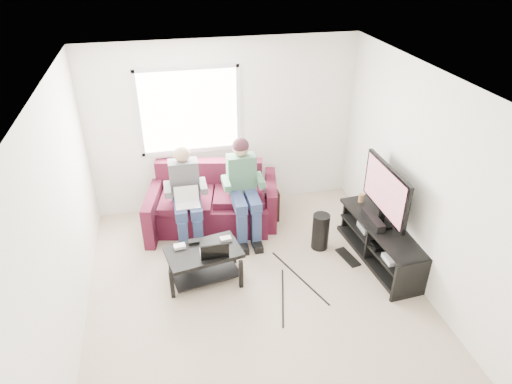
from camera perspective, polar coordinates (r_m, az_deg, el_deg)
floor at (r=5.70m, az=0.11°, el=-12.76°), size 4.50×4.50×0.00m
ceiling at (r=4.36m, az=0.14°, el=13.12°), size 4.50×4.50×0.00m
wall_back at (r=6.89m, az=-3.99°, el=8.09°), size 4.50×0.00×4.50m
wall_front at (r=3.29m, az=9.37°, el=-22.11°), size 4.50×0.00×4.50m
wall_left at (r=4.94m, az=-23.21°, el=-4.06°), size 0.00×4.50×4.50m
wall_right at (r=5.63m, az=20.41°, el=0.84°), size 0.00×4.50×4.50m
window at (r=6.72m, az=-8.34°, el=9.99°), size 1.48×0.04×1.28m
sofa at (r=6.80m, az=-5.36°, el=-1.48°), size 2.08×1.21×0.89m
person_left at (r=6.26m, az=-8.75°, el=-0.14°), size 0.40×0.71×1.37m
person_right at (r=6.33m, az=-1.59°, el=1.21°), size 0.40×0.71×1.42m
laptop_silver at (r=6.11m, az=-8.59°, el=-1.14°), size 0.38×0.32×0.24m
coffee_table at (r=5.75m, az=-6.52°, el=-8.21°), size 0.99×0.71×0.45m
laptop_black at (r=5.55m, az=-5.33°, el=-6.63°), size 0.39×0.31×0.24m
controller_a at (r=5.75m, az=-9.53°, el=-6.71°), size 0.15×0.11×0.04m
controller_b at (r=5.80m, az=-7.80°, el=-6.17°), size 0.14×0.10×0.04m
controller_c at (r=5.81m, az=-3.83°, el=-5.88°), size 0.15×0.10×0.04m
tv_stand at (r=6.32m, az=15.37°, el=-6.30°), size 0.61×1.63×0.53m
tv at (r=5.99m, az=15.89°, el=0.07°), size 0.12×1.10×0.81m
soundbar at (r=6.15m, az=14.39°, el=-3.36°), size 0.12×0.50×0.10m
drink_cup at (r=6.57m, az=13.02°, el=-0.73°), size 0.08×0.08×0.12m
console_white at (r=6.00m, az=17.13°, el=-7.91°), size 0.30×0.22×0.06m
console_grey at (r=6.49m, az=14.32°, el=-4.19°), size 0.34×0.26×0.08m
console_black at (r=6.24m, az=15.67°, el=-5.98°), size 0.38×0.30×0.07m
subwoofer at (r=6.35m, az=8.06°, el=-4.91°), size 0.23×0.23×0.53m
keyboard_floor at (r=6.36m, az=11.41°, el=-7.98°), size 0.22×0.44×0.02m
end_table at (r=6.92m, az=1.33°, el=-1.34°), size 0.33×0.33×0.59m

